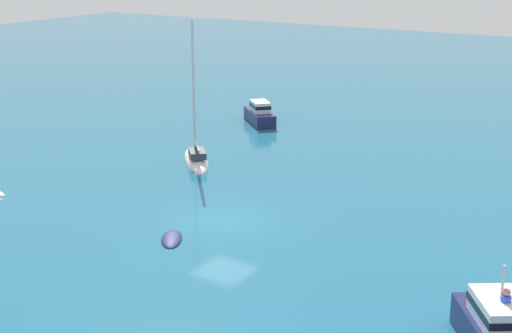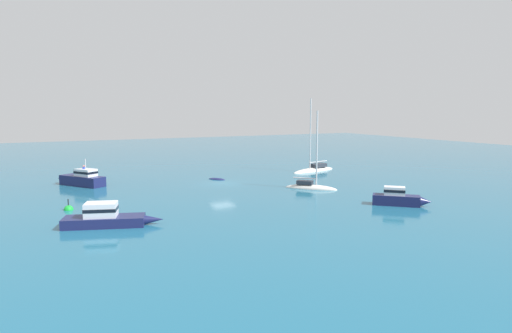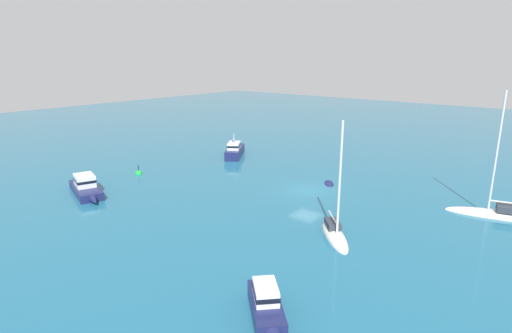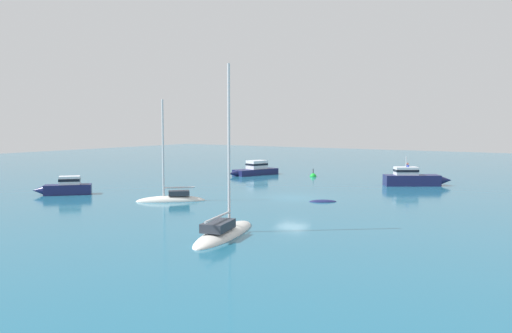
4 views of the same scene
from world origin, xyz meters
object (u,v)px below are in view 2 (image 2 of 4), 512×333
object	(u,v)px
powerboat	(81,179)
motor_cruiser	(106,217)
yacht	(311,187)
cabin_cruiser	(399,198)
ketch	(314,170)
dinghy	(217,179)
channel_buoy	(69,210)

from	to	relation	value
powerboat	motor_cruiser	world-z (taller)	powerboat
yacht	cabin_cruiser	size ratio (longest dim) A/B	1.99
motor_cruiser	cabin_cruiser	distance (m)	24.24
ketch	yacht	bearing A→B (deg)	39.51
dinghy	cabin_cruiser	xyz separation A→B (m)	(-20.81, -8.52, 0.65)
yacht	cabin_cruiser	distance (m)	10.65
dinghy	channel_buoy	size ratio (longest dim) A/B	1.77
yacht	dinghy	distance (m)	12.19
dinghy	motor_cruiser	bearing A→B (deg)	102.30
yacht	channel_buoy	distance (m)	23.62
ketch	cabin_cruiser	bearing A→B (deg)	59.88
dinghy	ketch	size ratio (longest dim) A/B	0.23
ketch	cabin_cruiser	size ratio (longest dim) A/B	2.34
cabin_cruiser	channel_buoy	xyz separation A→B (m)	(11.15, 25.77, -0.65)
powerboat	channel_buoy	distance (m)	12.74
powerboat	channel_buoy	size ratio (longest dim) A/B	4.87
powerboat	cabin_cruiser	bearing A→B (deg)	-169.09
dinghy	ketch	xyz separation A→B (m)	(0.91, -14.51, 0.15)
motor_cruiser	cabin_cruiser	xyz separation A→B (m)	(-4.24, -23.86, 0.01)
yacht	cabin_cruiser	bearing A→B (deg)	-30.75
motor_cruiser	cabin_cruiser	bearing A→B (deg)	8.21
motor_cruiser	channel_buoy	size ratio (longest dim) A/B	5.39
powerboat	yacht	bearing A→B (deg)	-155.71
ketch	channel_buoy	bearing A→B (deg)	3.73
motor_cruiser	channel_buoy	world-z (taller)	motor_cruiser
yacht	dinghy	xyz separation A→B (m)	(10.40, 6.35, -0.18)
yacht	channel_buoy	world-z (taller)	yacht
yacht	motor_cruiser	bearing A→B (deg)	-116.60
powerboat	dinghy	xyz separation A→B (m)	(-2.82, -14.86, -0.75)
yacht	dinghy	world-z (taller)	yacht
powerboat	motor_cruiser	xyz separation A→B (m)	(-19.40, 0.49, -0.10)
powerboat	cabin_cruiser	xyz separation A→B (m)	(-23.64, -23.37, -0.10)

